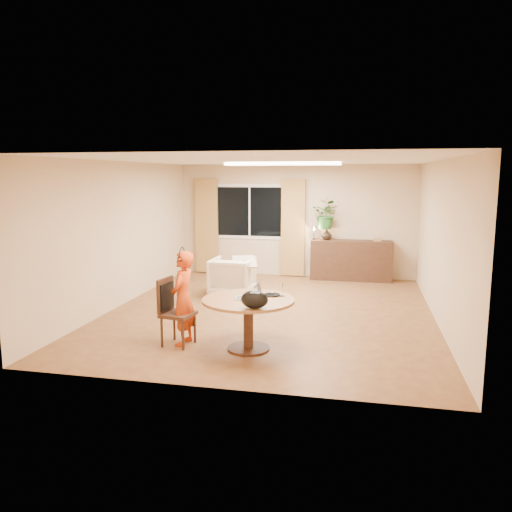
{
  "coord_description": "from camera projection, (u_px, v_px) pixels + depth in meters",
  "views": [
    {
      "loc": [
        1.52,
        -8.3,
        2.35
      ],
      "look_at": [
        -0.21,
        -0.2,
        1.01
      ],
      "focal_mm": 35.0,
      "sensor_mm": 36.0,
      "label": 1
    }
  ],
  "objects": [
    {
      "name": "child",
      "position": [
        183.0,
        298.0,
        6.93
      ],
      "size": [
        0.49,
        0.33,
        1.32
      ],
      "primitive_type": "imported",
      "rotation": [
        0.0,
        0.0,
        -1.6
      ],
      "color": "red",
      "rests_on": "floor"
    },
    {
      "name": "curtain_right",
      "position": [
        293.0,
        228.0,
        11.58
      ],
      "size": [
        0.55,
        0.08,
        2.25
      ],
      "primitive_type": "cube",
      "color": "olive",
      "rests_on": "wall_back"
    },
    {
      "name": "wine_glass",
      "position": [
        282.0,
        289.0,
        6.82
      ],
      "size": [
        0.07,
        0.07,
        0.19
      ],
      "primitive_type": null,
      "rotation": [
        0.0,
        0.0,
        0.02
      ],
      "color": "white",
      "rests_on": "dining_table"
    },
    {
      "name": "laptop",
      "position": [
        248.0,
        290.0,
        6.69
      ],
      "size": [
        0.38,
        0.28,
        0.24
      ],
      "primitive_type": null,
      "rotation": [
        0.0,
        0.0,
        0.11
      ],
      "color": "#B7B7BC",
      "rests_on": "dining_table"
    },
    {
      "name": "dining_chair",
      "position": [
        178.0,
        312.0,
        6.92
      ],
      "size": [
        0.51,
        0.48,
        0.94
      ],
      "primitive_type": null,
      "rotation": [
        0.0,
        0.0,
        -0.16
      ],
      "color": "black",
      "rests_on": "floor"
    },
    {
      "name": "tumbler",
      "position": [
        257.0,
        291.0,
        6.92
      ],
      "size": [
        0.1,
        0.1,
        0.11
      ],
      "primitive_type": null,
      "rotation": [
        0.0,
        0.0,
        0.3
      ],
      "color": "white",
      "rests_on": "dining_table"
    },
    {
      "name": "vase",
      "position": [
        327.0,
        234.0,
        11.29
      ],
      "size": [
        0.26,
        0.26,
        0.25
      ],
      "primitive_type": "imported",
      "rotation": [
        0.0,
        0.0,
        0.09
      ],
      "color": "black",
      "rests_on": "sideboard"
    },
    {
      "name": "throw",
      "position": [
        245.0,
        258.0,
        9.72
      ],
      "size": [
        0.61,
        0.67,
        0.03
      ],
      "primitive_type": null,
      "rotation": [
        0.0,
        0.0,
        0.34
      ],
      "color": "beige",
      "rests_on": "armchair"
    },
    {
      "name": "wall_left",
      "position": [
        122.0,
        234.0,
        9.06
      ],
      "size": [
        0.0,
        6.5,
        6.5
      ],
      "primitive_type": "plane",
      "rotation": [
        1.57,
        0.0,
        1.57
      ],
      "color": "tan",
      "rests_on": "floor"
    },
    {
      "name": "wall_right",
      "position": [
        440.0,
        242.0,
        7.93
      ],
      "size": [
        0.0,
        6.5,
        6.5
      ],
      "primitive_type": "plane",
      "rotation": [
        1.57,
        0.0,
        -1.57
      ],
      "color": "tan",
      "rests_on": "floor"
    },
    {
      "name": "curtain_left",
      "position": [
        207.0,
        226.0,
        12.01
      ],
      "size": [
        0.55,
        0.08,
        2.25
      ],
      "primitive_type": "cube",
      "color": "olive",
      "rests_on": "wall_back"
    },
    {
      "name": "floor",
      "position": [
        270.0,
        312.0,
        8.71
      ],
      "size": [
        6.5,
        6.5,
        0.0
      ],
      "primitive_type": "plane",
      "color": "brown",
      "rests_on": "ground"
    },
    {
      "name": "ceiling_panel",
      "position": [
        282.0,
        164.0,
        9.45
      ],
      "size": [
        2.2,
        0.35,
        0.05
      ],
      "primitive_type": "cube",
      "color": "white",
      "rests_on": "ceiling"
    },
    {
      "name": "sideboard",
      "position": [
        351.0,
        260.0,
        11.27
      ],
      "size": [
        1.81,
        0.44,
        0.9
      ],
      "primitive_type": "cube",
      "color": "black",
      "rests_on": "floor"
    },
    {
      "name": "armchair",
      "position": [
        232.0,
        276.0,
        9.86
      ],
      "size": [
        0.82,
        0.84,
        0.75
      ],
      "primitive_type": "imported",
      "rotation": [
        0.0,
        0.0,
        3.12
      ],
      "color": "beige",
      "rests_on": "floor"
    },
    {
      "name": "window",
      "position": [
        250.0,
        212.0,
        11.81
      ],
      "size": [
        1.7,
        0.03,
        1.3
      ],
      "color": "white",
      "rests_on": "wall_back"
    },
    {
      "name": "desk_lamp",
      "position": [
        314.0,
        233.0,
        11.3
      ],
      "size": [
        0.15,
        0.15,
        0.32
      ],
      "primitive_type": null,
      "rotation": [
        0.0,
        0.0,
        0.15
      ],
      "color": "black",
      "rests_on": "sideboard"
    },
    {
      "name": "handbag",
      "position": [
        254.0,
        300.0,
        6.19
      ],
      "size": [
        0.38,
        0.26,
        0.23
      ],
      "primitive_type": null,
      "rotation": [
        0.0,
        0.0,
        -0.18
      ],
      "color": "black",
      "rests_on": "dining_table"
    },
    {
      "name": "pot_lid",
      "position": [
        272.0,
        294.0,
        6.88
      ],
      "size": [
        0.27,
        0.27,
        0.04
      ],
      "primitive_type": null,
      "rotation": [
        0.0,
        0.0,
        0.21
      ],
      "color": "white",
      "rests_on": "dining_table"
    },
    {
      "name": "book_stack",
      "position": [
        377.0,
        239.0,
        11.08
      ],
      "size": [
        0.22,
        0.19,
        0.08
      ],
      "primitive_type": null,
      "rotation": [
        0.0,
        0.0,
        -0.29
      ],
      "color": "olive",
      "rests_on": "sideboard"
    },
    {
      "name": "wall_back",
      "position": [
        296.0,
        221.0,
        11.63
      ],
      "size": [
        5.5,
        0.0,
        5.5
      ],
      "primitive_type": "plane",
      "rotation": [
        1.57,
        0.0,
        0.0
      ],
      "color": "tan",
      "rests_on": "floor"
    },
    {
      "name": "dining_table",
      "position": [
        248.0,
        310.0,
        6.73
      ],
      "size": [
        1.25,
        1.25,
        0.71
      ],
      "color": "brown",
      "rests_on": "floor"
    },
    {
      "name": "bouquet",
      "position": [
        327.0,
        214.0,
        11.22
      ],
      "size": [
        0.73,
        0.68,
        0.66
      ],
      "primitive_type": "imported",
      "rotation": [
        0.0,
        0.0,
        -0.33
      ],
      "color": "#276929",
      "rests_on": "vase"
    },
    {
      "name": "ceiling",
      "position": [
        271.0,
        160.0,
        8.29
      ],
      "size": [
        6.5,
        6.5,
        0.0
      ],
      "primitive_type": "plane",
      "rotation": [
        3.14,
        0.0,
        0.0
      ],
      "color": "white",
      "rests_on": "wall_back"
    }
  ]
}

